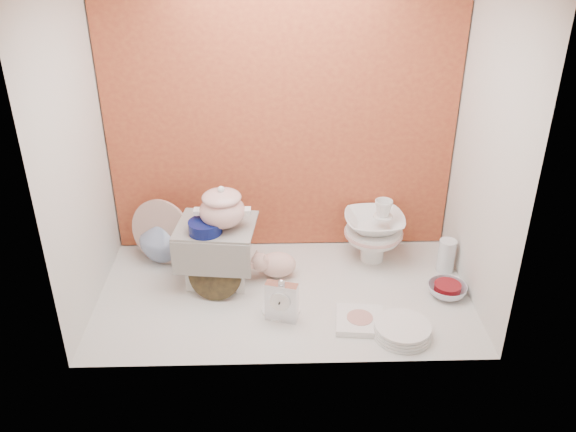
% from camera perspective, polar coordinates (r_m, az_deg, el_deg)
% --- Properties ---
extents(ground, '(1.80, 1.80, 0.00)m').
position_cam_1_polar(ground, '(2.98, -0.38, -7.33)').
color(ground, silver).
rests_on(ground, ground).
extents(niche_shell, '(1.86, 1.03, 1.53)m').
position_cam_1_polar(niche_shell, '(2.73, -0.52, 11.10)').
color(niche_shell, '#BA592E').
rests_on(niche_shell, ground).
extents(step_stool, '(0.41, 0.36, 0.32)m').
position_cam_1_polar(step_stool, '(3.02, -6.65, -3.44)').
color(step_stool, silver).
rests_on(step_stool, ground).
extents(soup_tureen, '(0.28, 0.28, 0.22)m').
position_cam_1_polar(soup_tureen, '(2.86, -6.25, 0.86)').
color(soup_tureen, white).
rests_on(soup_tureen, step_stool).
extents(cobalt_bowl, '(0.17, 0.17, 0.06)m').
position_cam_1_polar(cobalt_bowl, '(2.86, -7.84, -1.05)').
color(cobalt_bowl, '#0A124D').
rests_on(cobalt_bowl, step_stool).
extents(floral_platter, '(0.35, 0.21, 0.35)m').
position_cam_1_polar(floral_platter, '(3.21, -11.89, -1.48)').
color(floral_platter, silver).
rests_on(floral_platter, ground).
extents(blue_white_vase, '(0.33, 0.33, 0.27)m').
position_cam_1_polar(blue_white_vase, '(3.26, -11.66, -1.76)').
color(blue_white_vase, silver).
rests_on(blue_white_vase, ground).
extents(lacquer_tray, '(0.28, 0.15, 0.25)m').
position_cam_1_polar(lacquer_tray, '(2.92, -6.91, -5.43)').
color(lacquer_tray, black).
rests_on(lacquer_tray, ground).
extents(mantel_clock, '(0.16, 0.09, 0.21)m').
position_cam_1_polar(mantel_clock, '(2.75, -0.61, -7.96)').
color(mantel_clock, silver).
rests_on(mantel_clock, ground).
extents(plush_pig, '(0.26, 0.19, 0.14)m').
position_cam_1_polar(plush_pig, '(3.07, -1.01, -4.57)').
color(plush_pig, '#DDAB9C').
rests_on(plush_pig, ground).
extents(teacup_saucer, '(0.21, 0.21, 0.01)m').
position_cam_1_polar(teacup_saucer, '(2.87, -0.67, -8.82)').
color(teacup_saucer, white).
rests_on(teacup_saucer, ground).
extents(gold_rim_teacup, '(0.14, 0.14, 0.09)m').
position_cam_1_polar(gold_rim_teacup, '(2.83, -0.67, -7.96)').
color(gold_rim_teacup, white).
rests_on(gold_rim_teacup, teacup_saucer).
extents(lattice_dish, '(0.24, 0.24, 0.03)m').
position_cam_1_polar(lattice_dish, '(2.80, 6.79, -9.77)').
color(lattice_dish, white).
rests_on(lattice_dish, ground).
extents(dinner_plate_stack, '(0.33, 0.33, 0.06)m').
position_cam_1_polar(dinner_plate_stack, '(2.75, 10.77, -10.55)').
color(dinner_plate_stack, white).
rests_on(dinner_plate_stack, ground).
extents(crystal_bowl, '(0.22, 0.22, 0.06)m').
position_cam_1_polar(crystal_bowl, '(3.05, 14.80, -6.80)').
color(crystal_bowl, silver).
rests_on(crystal_bowl, ground).
extents(clear_glass_vase, '(0.10, 0.10, 0.18)m').
position_cam_1_polar(clear_glass_vase, '(3.21, 14.74, -3.65)').
color(clear_glass_vase, silver).
rests_on(clear_glass_vase, ground).
extents(porcelain_tower, '(0.35, 0.35, 0.36)m').
position_cam_1_polar(porcelain_tower, '(3.19, 8.11, -1.33)').
color(porcelain_tower, white).
rests_on(porcelain_tower, ground).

